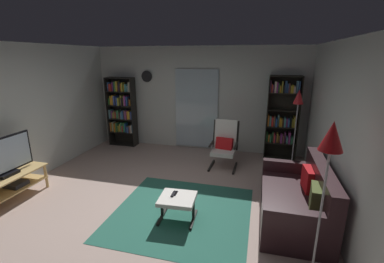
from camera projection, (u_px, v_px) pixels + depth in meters
The scene contains 18 objects.
ground_plane at pixel (156, 203), 4.42m from camera, with size 7.02×7.02×0.00m, color #B4998D.
wall_back at pixel (197, 99), 6.76m from camera, with size 5.60×0.06×2.60m, color silver.
wall_left at pixel (12, 118), 4.72m from camera, with size 0.06×6.00×2.60m, color silver.
wall_right at pixel (348, 142), 3.41m from camera, with size 0.06×6.00×2.60m, color silver.
glass_door_panel at pixel (196, 109), 6.77m from camera, with size 1.10×0.01×2.00m, color silver.
area_rug at pixel (182, 212), 4.15m from camera, with size 2.08×2.04×0.01m, color #2A6655.
tv_stand at pixel (11, 183), 4.43m from camera, with size 0.50×1.21×0.47m.
television at pixel (4, 158), 4.29m from camera, with size 0.20×1.01×0.65m.
bookshelf_near_tv at pixel (122, 109), 7.10m from camera, with size 0.74×0.30×1.83m.
bookshelf_near_sofa at pixel (282, 117), 6.14m from camera, with size 0.71×0.30×1.95m.
leather_sofa at pixel (298, 200), 3.91m from camera, with size 0.89×1.75×0.87m.
lounge_armchair at pixel (225, 143), 5.78m from camera, with size 0.58×0.66×1.02m.
ottoman at pixel (177, 201), 3.91m from camera, with size 0.55×0.51×0.37m.
tv_remote at pixel (173, 194), 3.95m from camera, with size 0.04×0.14×0.02m, color black.
cell_phone at pixel (175, 193), 3.99m from camera, with size 0.07×0.14×0.01m, color black.
floor_lamp_by_sofa at pixel (330, 150), 2.55m from camera, with size 0.23×0.23×1.78m.
floor_lamp_by_shelf at pixel (298, 106), 5.20m from camera, with size 0.22×0.22×1.74m.
wall_clock at pixel (147, 76), 6.87m from camera, with size 0.29×0.03×0.29m.
Camera 1 is at (1.58, -3.65, 2.36)m, focal length 24.85 mm.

